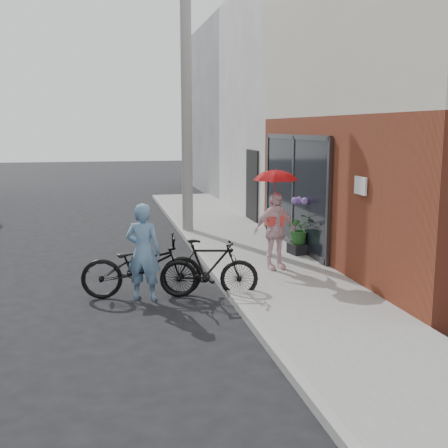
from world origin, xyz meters
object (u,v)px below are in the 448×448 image
object	(u,v)px
bike_right	(209,268)
planter	(299,249)
utility_pole	(186,99)
bike_left	(142,266)
officer	(143,252)
kimono_woman	(275,231)

from	to	relation	value
bike_right	planter	distance (m)	3.33
utility_pole	bike_left	distance (m)	6.35
utility_pole	bike_left	world-z (taller)	utility_pole
bike_right	planter	size ratio (longest dim) A/B	4.01
utility_pole	bike_right	size ratio (longest dim) A/B	4.30
bike_left	bike_right	distance (m)	1.11
officer	kimono_woman	distance (m)	2.76
utility_pole	kimono_woman	xyz separation A→B (m)	(0.99, -4.47, -2.65)
bike_right	utility_pole	bearing A→B (deg)	6.41
officer	utility_pole	bearing A→B (deg)	-82.65
kimono_woman	officer	bearing A→B (deg)	-169.08
officer	bike_left	xyz separation A→B (m)	(-0.02, 0.16, -0.28)
utility_pole	kimono_woman	size ratio (longest dim) A/B	4.76
utility_pole	bike_right	bearing A→B (deg)	-95.07
bike_left	kimono_woman	xyz separation A→B (m)	(2.57, 0.91, 0.34)
bike_left	kimono_woman	distance (m)	2.75
bike_left	utility_pole	bearing A→B (deg)	-12.71
bike_right	kimono_woman	bearing A→B (deg)	-40.52
officer	planter	world-z (taller)	officer
bike_right	kimono_woman	xyz separation A→B (m)	(1.49, 1.17, 0.37)
utility_pole	bike_right	world-z (taller)	utility_pole
officer	bike_left	distance (m)	0.32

